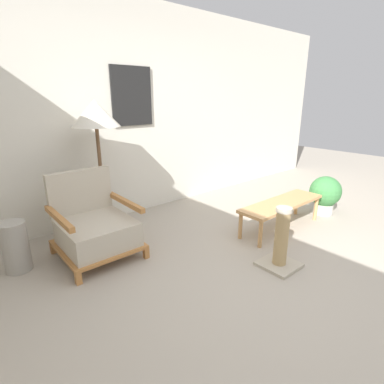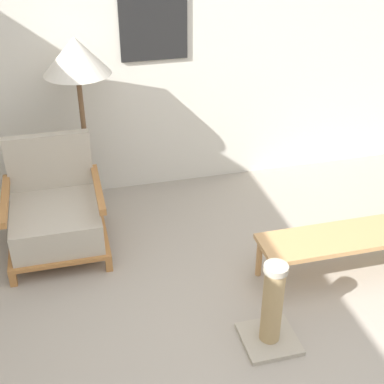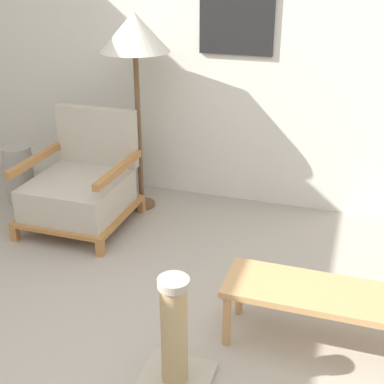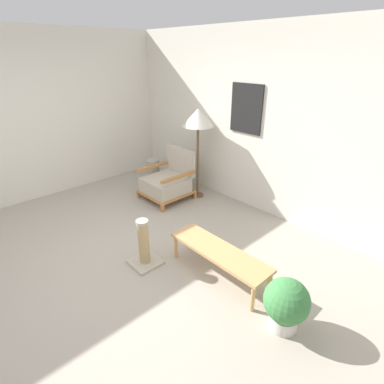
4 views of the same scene
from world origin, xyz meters
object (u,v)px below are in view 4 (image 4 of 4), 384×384
coffee_table (219,253)px  armchair (168,181)px  potted_plant (286,303)px  vase (154,172)px  scratching_post (144,247)px  floor_lamp (198,120)px

coffee_table → armchair: bearing=156.5°
armchair → potted_plant: armchair is taller
coffee_table → vase: (-2.65, 1.05, -0.07)m
scratching_post → vase: bearing=141.2°
vase → armchair: bearing=-15.8°
armchair → vase: armchair is taller
floor_lamp → coffee_table: size_ratio=1.23×
potted_plant → scratching_post: scratching_post is taller
floor_lamp → vase: size_ratio=3.19×
potted_plant → vase: bearing=162.2°
potted_plant → scratching_post: size_ratio=0.88×
floor_lamp → vase: 1.49m
armchair → scratching_post: size_ratio=1.39×
potted_plant → scratching_post: 1.68m
floor_lamp → potted_plant: size_ratio=2.89×
vase → scratching_post: size_ratio=0.80×
scratching_post → armchair: bearing=132.4°
vase → potted_plant: bearing=-17.8°
armchair → floor_lamp: (0.30, 0.42, 1.03)m
floor_lamp → armchair: bearing=-125.0°
floor_lamp → potted_plant: 3.09m
scratching_post → potted_plant: bearing=13.8°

